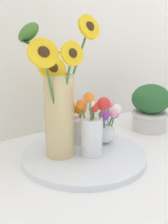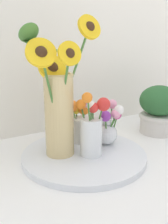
{
  "view_description": "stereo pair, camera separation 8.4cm",
  "coord_description": "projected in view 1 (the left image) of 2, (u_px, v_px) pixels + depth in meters",
  "views": [
    {
      "loc": [
        -0.45,
        -0.6,
        0.4
      ],
      "look_at": [
        0.02,
        0.05,
        0.16
      ],
      "focal_mm": 42.0,
      "sensor_mm": 36.0,
      "label": 1
    },
    {
      "loc": [
        -0.38,
        -0.65,
        0.4
      ],
      "look_at": [
        0.02,
        0.05,
        0.16
      ],
      "focal_mm": 42.0,
      "sensor_mm": 36.0,
      "label": 2
    }
  ],
  "objects": [
    {
      "name": "mason_jar_sunflowers",
      "position": [
        58.0,
        101.0,
        0.81
      ],
      "size": [
        0.27,
        0.2,
        0.45
      ],
      "color": "#D1B77A",
      "rests_on": "serving_tray"
    },
    {
      "name": "vase_small_back",
      "position": [
        77.0,
        123.0,
        0.96
      ],
      "size": [
        0.1,
        0.08,
        0.16
      ],
      "color": "white",
      "rests_on": "serving_tray"
    },
    {
      "name": "vase_small_center",
      "position": [
        92.0,
        128.0,
        0.84
      ],
      "size": [
        0.1,
        0.09,
        0.22
      ],
      "color": "white",
      "rests_on": "serving_tray"
    },
    {
      "name": "ground_plane",
      "position": [
        87.0,
        166.0,
        0.83
      ],
      "size": [
        6.0,
        6.0,
        0.0
      ],
      "primitive_type": "plane",
      "color": "white"
    },
    {
      "name": "potted_plant",
      "position": [
        150.0,
        107.0,
        1.12
      ],
      "size": [
        0.16,
        0.16,
        0.2
      ],
      "color": "beige",
      "rests_on": "ground_plane"
    },
    {
      "name": "serving_tray",
      "position": [
        84.0,
        155.0,
        0.88
      ],
      "size": [
        0.41,
        0.41,
        0.02
      ],
      "color": "silver",
      "rests_on": "ground_plane"
    },
    {
      "name": "vase_bulb_right",
      "position": [
        106.0,
        126.0,
        0.94
      ],
      "size": [
        0.09,
        0.09,
        0.16
      ],
      "color": "white",
      "rests_on": "serving_tray"
    }
  ]
}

